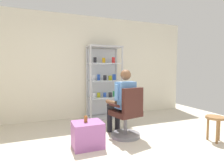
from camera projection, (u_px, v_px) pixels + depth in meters
The scene contains 7 objects.
back_wall at pixel (87, 67), 4.92m from camera, with size 6.00×0.10×2.70m, color silver.
display_cabinet_main at pixel (104, 82), 4.88m from camera, with size 0.90×0.45×1.90m.
office_chair at pixel (127, 117), 3.44m from camera, with size 0.61×0.58×0.96m.
seated_shopkeeper at pixel (122, 99), 3.55m from camera, with size 0.55×0.61×1.29m.
storage_crate at pixel (88, 135), 3.03m from camera, with size 0.49×0.41×0.42m, color #9E599E.
tea_glass at pixel (86, 119), 3.01m from camera, with size 0.06×0.06×0.11m, color brown.
wooden_stool at pixel (215, 122), 3.26m from camera, with size 0.32×0.32×0.45m.
Camera 1 is at (-1.19, -1.85, 1.29)m, focal length 29.26 mm.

